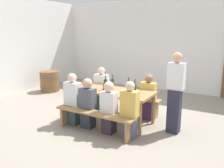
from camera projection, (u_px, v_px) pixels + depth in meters
name	position (u px, v px, depth m)	size (l,w,h in m)	color
ground_plane	(112.00, 121.00, 5.53)	(24.00, 24.00, 0.00)	gray
back_wall	(166.00, 45.00, 8.30)	(14.00, 0.20, 3.20)	white
tasting_table	(112.00, 94.00, 5.38)	(1.90, 0.85, 0.75)	#9E7247
bench_near	(94.00, 117.00, 4.85)	(1.80, 0.30, 0.45)	#9E7247
bench_far	(126.00, 100.00, 6.06)	(1.80, 0.30, 0.45)	#9E7247
wine_bottle_0	(106.00, 84.00, 5.41)	(0.07, 0.07, 0.35)	#194723
wine_bottle_1	(135.00, 90.00, 4.90)	(0.07, 0.07, 0.35)	#194723
wine_bottle_2	(104.00, 88.00, 5.12)	(0.08, 0.08, 0.29)	#332814
wine_bottle_3	(129.00, 87.00, 5.17)	(0.08, 0.08, 0.33)	#234C2D
wine_bottle_4	(112.00, 83.00, 5.66)	(0.08, 0.08, 0.31)	#234C2D
wine_bottle_5	(131.00, 91.00, 4.80)	(0.08, 0.08, 0.33)	#234C2D
wine_glass_0	(110.00, 84.00, 5.52)	(0.08, 0.08, 0.16)	silver
wine_glass_1	(88.00, 84.00, 5.46)	(0.06, 0.06, 0.17)	silver
seated_guest_near_0	(73.00, 100.00, 5.27)	(0.37, 0.24, 1.17)	#334249
seated_guest_near_1	(88.00, 104.00, 5.07)	(0.34, 0.24, 1.10)	#2B2E34
seated_guest_near_2	(109.00, 108.00, 4.80)	(0.32, 0.24, 1.09)	#352836
seated_guest_near_3	(130.00, 112.00, 4.56)	(0.34, 0.24, 1.14)	#50506B
seated_guest_far_0	(102.00, 90.00, 6.22)	(0.37, 0.24, 1.16)	#315251
seated_guest_far_1	(148.00, 98.00, 5.57)	(0.36, 0.24, 1.09)	#462C5F
standing_host	(175.00, 94.00, 4.77)	(0.33, 0.24, 1.67)	#27283E
wine_barrel	(50.00, 81.00, 8.30)	(0.69, 0.69, 0.71)	brown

